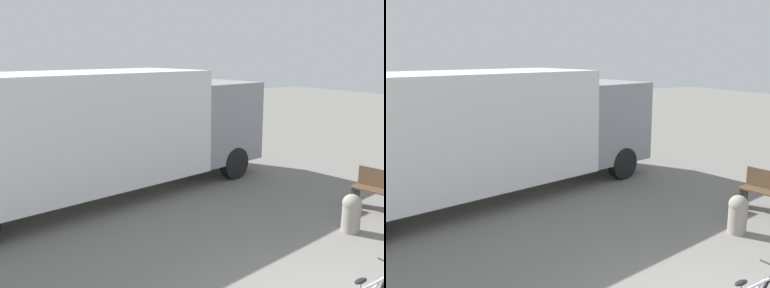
{
  "view_description": "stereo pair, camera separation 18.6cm",
  "coord_description": "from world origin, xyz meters",
  "views": [
    {
      "loc": [
        -4.23,
        -2.67,
        3.48
      ],
      "look_at": [
        0.5,
        4.66,
        1.63
      ],
      "focal_mm": 40.0,
      "sensor_mm": 36.0,
      "label": 1
    },
    {
      "loc": [
        -4.07,
        -2.77,
        3.48
      ],
      "look_at": [
        0.5,
        4.66,
        1.63
      ],
      "focal_mm": 40.0,
      "sensor_mm": 36.0,
      "label": 2
    }
  ],
  "objects": [
    {
      "name": "delivery_truck",
      "position": [
        -0.9,
        7.03,
        1.7
      ],
      "size": [
        9.96,
        4.02,
        3.06
      ],
      "rotation": [
        0.0,
        0.0,
        0.16
      ],
      "color": "white",
      "rests_on": "ground"
    },
    {
      "name": "bollard_near_bench",
      "position": [
        2.74,
        2.32,
        0.42
      ],
      "size": [
        0.38,
        0.38,
        0.78
      ],
      "color": "gray",
      "rests_on": "ground"
    }
  ]
}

